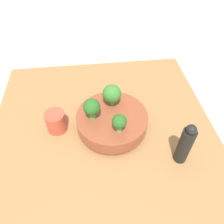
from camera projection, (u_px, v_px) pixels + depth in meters
ground_plane at (105, 143)px, 0.87m from camera, size 6.00×6.00×0.00m
table at (105, 140)px, 0.85m from camera, size 0.95×0.86×0.05m
bowl at (112, 121)px, 0.83m from camera, size 0.27×0.27×0.07m
broccoli_floret_front at (92, 108)px, 0.76m from camera, size 0.06×0.06×0.09m
broccoli_floret_left at (112, 94)px, 0.81m from camera, size 0.07×0.07×0.09m
broccoli_floret_right at (119, 122)px, 0.72m from camera, size 0.05×0.05×0.08m
cup at (56, 122)px, 0.82m from camera, size 0.08×0.08×0.08m
pepper_mill at (185, 144)px, 0.70m from camera, size 0.04×0.04×0.18m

